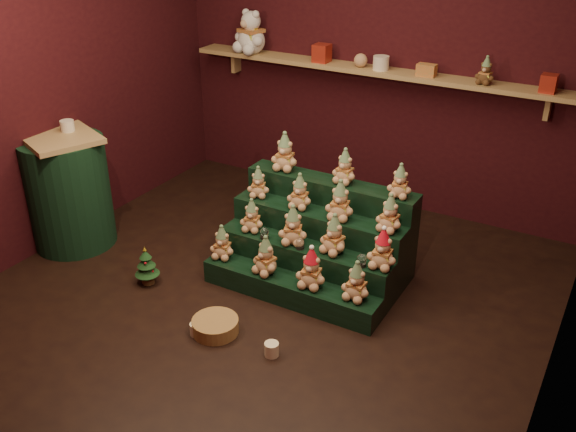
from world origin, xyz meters
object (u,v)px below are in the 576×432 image
Objects in this scene: wicker_basket at (215,326)px; side_table at (68,191)px; snow_globe_c at (362,260)px; mug_left at (196,329)px; mini_christmas_tree at (146,266)px; mug_right at (272,349)px; snow_globe_a at (264,233)px; brown_bear at (486,71)px; riser_tier_front at (289,290)px; white_bear at (251,26)px; snow_globe_b at (300,244)px.

side_table is at bearing 166.14° from wicker_basket.
wicker_basket is (-0.75, -0.75, -0.36)m from snow_globe_c.
mug_left is 0.28× the size of wicker_basket.
mug_right is at bearing -11.72° from mini_christmas_tree.
brown_bear is (1.11, 1.62, 1.02)m from snow_globe_a.
mug_right is at bearing -2.52° from wicker_basket.
riser_tier_front is 0.61m from snow_globe_c.
wicker_basket is at bearing 42.81° from mug_left.
white_bear reaches higher than riser_tier_front.
snow_globe_c is at bearing 17.96° from riser_tier_front.
riser_tier_front reaches higher than mug_left.
white_bear is at bearing 113.87° from mug_left.
riser_tier_front reaches higher than wicker_basket.
white_bear is (-1.93, 1.62, 1.17)m from snow_globe_c.
snow_globe_a is at bearing -180.00° from snow_globe_c.
wicker_basket is (1.79, -0.44, -0.43)m from side_table.
white_bear reaches higher than mug_left.
mug_left is (-0.84, -0.84, -0.36)m from snow_globe_c.
snow_globe_b is at bearing 25.35° from mini_christmas_tree.
riser_tier_front is 0.35m from snow_globe_b.
snow_globe_b is 0.89× the size of mug_right.
side_table is at bearing 162.62° from mug_left.
mini_christmas_tree is 3.10m from brown_bear.
riser_tier_front is 16.37× the size of snow_globe_b.
white_bear is at bearing 94.74° from side_table.
mug_left is at bearing 4.77° from side_table.
snow_globe_a is at bearing -180.00° from snow_globe_b.
side_table is (-1.73, -0.31, 0.08)m from snow_globe_a.
white_bear is at bearing 139.95° from snow_globe_c.
riser_tier_front is at bearing -27.28° from snow_globe_a.
mug_right is 2.82m from brown_bear.
snow_globe_c reaches higher than mug_right.
brown_bear is at bearing 55.54° from snow_globe_a.
brown_bear is at bearing 16.97° from white_bear.
snow_globe_a is 2.22m from brown_bear.
side_table is at bearing -90.45° from white_bear.
brown_bear is (1.87, 2.13, 1.27)m from mini_christmas_tree.
wicker_basket is at bearing -46.50° from white_bear.
wicker_basket is at bearing -106.69° from brown_bear.
side_table is 3.56m from brown_bear.
snow_globe_a is 0.42× the size of brown_bear.
riser_tier_front is 2.73m from white_bear.
snow_globe_a is (-0.31, 0.16, 0.32)m from riser_tier_front.
snow_globe_a is 0.28× the size of mini_christmas_tree.
riser_tier_front is 15.33× the size of snow_globe_a.
snow_globe_a is 0.91m from mug_left.
mug_left is 3.09m from white_bear.
brown_bear reaches higher than snow_globe_b.
side_table is at bearing -171.41° from snow_globe_b.
snow_globe_c is 1.24m from mug_left.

